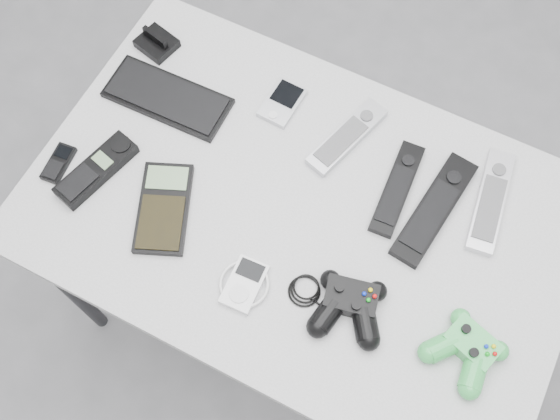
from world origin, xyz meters
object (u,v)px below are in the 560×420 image
at_px(controller_black, 349,305).
at_px(controller_green, 467,349).
at_px(pda_keyboard, 167,97).
at_px(pda, 282,103).
at_px(mp3_player, 244,284).
at_px(calculator, 164,208).
at_px(remote_black_a, 397,188).
at_px(remote_black_b, 435,209).
at_px(remote_silver_a, 347,137).
at_px(cordless_handset, 96,170).
at_px(desk, 301,223).
at_px(mobile_phone, 58,163).
at_px(remote_silver_b, 491,201).

bearing_deg(controller_black, controller_green, -6.97).
height_order(pda_keyboard, pda, same).
distance_m(pda, mp3_player, 0.40).
xyz_separation_m(pda, calculator, (-0.10, -0.32, 0.00)).
bearing_deg(controller_green, mp3_player, -153.26).
xyz_separation_m(remote_black_a, remote_black_b, (0.08, -0.01, 0.00)).
bearing_deg(remote_silver_a, pda, -168.87).
xyz_separation_m(remote_black_a, cordless_handset, (-0.55, -0.24, 0.00)).
xyz_separation_m(calculator, controller_black, (0.40, -0.02, 0.01)).
xyz_separation_m(remote_black_a, mp3_player, (-0.18, -0.31, -0.00)).
distance_m(remote_black_b, controller_black, 0.26).
height_order(remote_silver_a, calculator, remote_silver_a).
height_order(pda, remote_black_b, remote_black_b).
relative_size(desk, mobile_phone, 12.43).
relative_size(desk, pda_keyboard, 4.05).
bearing_deg(mobile_phone, remote_silver_b, 15.10).
relative_size(remote_silver_b, controller_black, 0.98).
bearing_deg(calculator, controller_green, -22.84).
relative_size(remote_black_b, controller_black, 1.10).
xyz_separation_m(desk, controller_black, (0.16, -0.14, 0.08)).
xyz_separation_m(remote_black_b, controller_black, (-0.07, -0.25, 0.01)).
bearing_deg(desk, mp3_player, -98.89).
height_order(calculator, mp3_player, calculator).
relative_size(remote_black_b, remote_silver_b, 1.13).
distance_m(remote_black_a, controller_black, 0.26).
relative_size(cordless_handset, controller_black, 0.79).
height_order(remote_black_a, remote_black_b, remote_black_b).
relative_size(pda_keyboard, controller_black, 1.15).
xyz_separation_m(pda_keyboard, cordless_handset, (-0.04, -0.21, 0.01)).
xyz_separation_m(calculator, controller_green, (0.62, 0.01, 0.01)).
bearing_deg(desk, remote_silver_b, 29.63).
bearing_deg(pda, remote_black_b, -9.98).
bearing_deg(mp3_player, controller_green, 6.61).
bearing_deg(controller_black, mp3_player, -178.28).
distance_m(desk, cordless_handset, 0.42).
bearing_deg(calculator, remote_silver_b, 4.89).
bearing_deg(mp3_player, controller_black, 11.19).
xyz_separation_m(desk, controller_green, (0.38, -0.11, 0.08)).
relative_size(pda_keyboard, cordless_handset, 1.47).
bearing_deg(remote_black_b, mp3_player, -123.68).
bearing_deg(controller_black, mobile_phone, 166.91).
distance_m(desk, mobile_phone, 0.50).
height_order(remote_silver_b, calculator, remote_silver_b).
height_order(pda, remote_silver_b, remote_silver_b).
distance_m(mobile_phone, cordless_handset, 0.08).
xyz_separation_m(desk, pda, (-0.14, 0.20, 0.07)).
distance_m(calculator, mp3_player, 0.22).
relative_size(calculator, controller_black, 0.83).
relative_size(remote_silver_b, calculator, 1.18).
height_order(remote_black_a, cordless_handset, cordless_handset).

